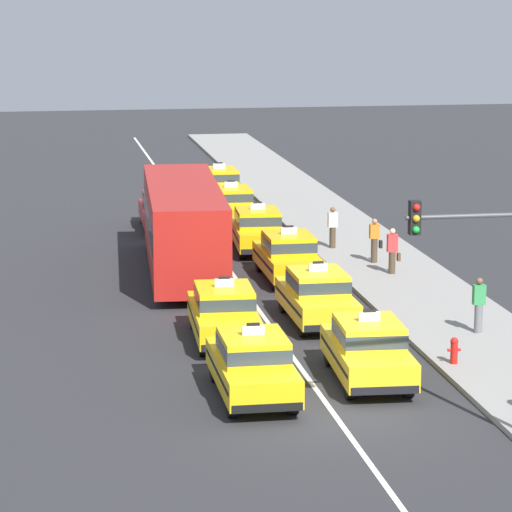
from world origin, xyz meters
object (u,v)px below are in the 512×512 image
object	(u,v)px
taxi_left_second	(224,312)
taxi_right_sixth	(219,185)
taxi_right_fifth	(231,205)
sedan_left_fourth	(162,209)
taxi_left_nearest	(253,364)
pedestrian_trailing	(393,251)
taxi_right_nearest	(368,349)
pedestrian_near_crosswalk	(479,305)
bus_left_third	(183,224)
taxi_right_second	(317,295)
fire_hydrant	(454,349)
pedestrian_mid_block	(375,241)
taxi_right_fourth	(257,229)
pedestrian_by_storefront	(333,227)
traffic_light_pole	(484,276)

from	to	relation	value
taxi_left_second	taxi_right_sixth	xyz separation A→B (m)	(3.39, 24.88, 0.00)
taxi_right_fifth	taxi_right_sixth	xyz separation A→B (m)	(0.33, 5.89, 0.00)
sedan_left_fourth	taxi_right_sixth	distance (m)	7.15
taxi_left_nearest	sedan_left_fourth	size ratio (longest dim) A/B	1.05
taxi_right_sixth	pedestrian_trailing	xyz separation A→B (m)	(3.74, -17.26, 0.08)
taxi_right_nearest	pedestrian_near_crosswalk	distance (m)	5.76
taxi_left_second	sedan_left_fourth	size ratio (longest dim) A/B	1.07
bus_left_third	pedestrian_near_crosswalk	distance (m)	12.77
sedan_left_fourth	pedestrian_near_crosswalk	xyz separation A→B (m)	(7.38, -19.34, 0.14)
taxi_right_second	fire_hydrant	world-z (taller)	taxi_right_second
pedestrian_trailing	sedan_left_fourth	bearing A→B (deg)	122.87
pedestrian_mid_block	taxi_left_nearest	bearing A→B (deg)	-115.07
taxi_right_fourth	pedestrian_near_crosswalk	size ratio (longest dim) A/B	2.81
bus_left_third	taxi_right_sixth	distance (m)	15.80
bus_left_third	taxi_right_fifth	xyz separation A→B (m)	(3.13, 9.49, -0.94)
pedestrian_mid_block	taxi_left_second	bearing A→B (deg)	-126.03
sedan_left_fourth	pedestrian_by_storefront	world-z (taller)	pedestrian_by_storefront
pedestrian_mid_block	fire_hydrant	bearing A→B (deg)	-95.33
pedestrian_mid_block	sedan_left_fourth	bearing A→B (deg)	127.75
taxi_right_fifth	fire_hydrant	world-z (taller)	taxi_right_fifth
sedan_left_fourth	traffic_light_pole	bearing A→B (deg)	-80.92
bus_left_third	pedestrian_trailing	size ratio (longest dim) A/B	6.97
taxi_right_fourth	pedestrian_mid_block	xyz separation A→B (m)	(3.76, -3.57, 0.09)
taxi_left_nearest	bus_left_third	xyz separation A→B (m)	(0.01, 14.99, 0.94)
taxi_left_nearest	pedestrian_near_crosswalk	bearing A→B (deg)	32.02
taxi_right_fifth	taxi_right_nearest	bearing A→B (deg)	-89.81
taxi_left_second	pedestrian_trailing	world-z (taller)	taxi_left_second
taxi_left_nearest	sedan_left_fourth	bearing A→B (deg)	89.66
taxi_right_fourth	traffic_light_pole	world-z (taller)	traffic_light_pole
taxi_right_sixth	fire_hydrant	xyz separation A→B (m)	(2.35, -28.73, -0.33)
taxi_right_nearest	pedestrian_by_storefront	distance (m)	17.44
pedestrian_mid_block	traffic_light_pole	xyz separation A→B (m)	(-2.45, -19.04, 2.85)
taxi_right_second	pedestrian_mid_block	world-z (taller)	taxi_right_second
taxi_right_nearest	pedestrian_near_crosswalk	size ratio (longest dim) A/B	2.81
taxi_right_nearest	traffic_light_pole	distance (m)	5.82
sedan_left_fourth	taxi_right_sixth	xyz separation A→B (m)	(3.32, 6.33, 0.03)
taxi_right_nearest	taxi_right_second	xyz separation A→B (m)	(-0.01, 6.27, 0.00)
taxi_right_second	pedestrian_trailing	bearing A→B (deg)	56.12
taxi_left_second	fire_hydrant	bearing A→B (deg)	-33.89
taxi_right_sixth	pedestrian_near_crosswalk	world-z (taller)	taxi_right_sixth
taxi_right_second	pedestrian_near_crosswalk	bearing A→B (deg)	-29.59
taxi_left_second	sedan_left_fourth	world-z (taller)	taxi_left_second
taxi_right_nearest	pedestrian_mid_block	world-z (taller)	taxi_right_nearest
taxi_right_nearest	taxi_right_fifth	distance (m)	23.59
taxi_right_sixth	traffic_light_pole	bearing A→B (deg)	-88.08
taxi_right_nearest	taxi_right_sixth	world-z (taller)	same
pedestrian_mid_block	taxi_right_nearest	bearing A→B (deg)	-105.16
bus_left_third	pedestrian_trailing	xyz separation A→B (m)	(7.20, -1.87, -0.86)
pedestrian_by_storefront	traffic_light_pole	distance (m)	22.25
sedan_left_fourth	taxi_right_second	distance (m)	17.16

